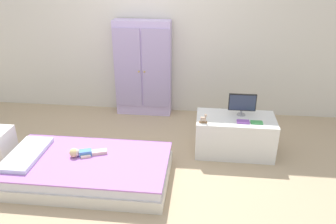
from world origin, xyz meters
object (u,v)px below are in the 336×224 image
at_px(doll, 81,153).
at_px(tv_stand, 235,135).
at_px(bed, 88,169).
at_px(wardrobe, 143,69).
at_px(tv_monitor, 242,103).
at_px(book_purple, 243,122).
at_px(book_green, 257,122).
at_px(rocking_horse_toy, 204,119).

height_order(doll, tv_stand, tv_stand).
bearing_deg(bed, wardrobe, 80.08).
bearing_deg(doll, tv_monitor, 23.63).
distance_m(doll, book_purple, 1.82).
height_order(wardrobe, book_green, wardrobe).
distance_m(wardrobe, tv_monitor, 1.63).
xyz_separation_m(bed, tv_stand, (1.58, 0.73, 0.11)).
height_order(tv_monitor, rocking_horse_toy, tv_monitor).
bearing_deg(rocking_horse_toy, tv_stand, 24.31).
relative_size(rocking_horse_toy, book_green, 0.84).
xyz_separation_m(bed, rocking_horse_toy, (1.20, 0.56, 0.39)).
height_order(wardrobe, rocking_horse_toy, wardrobe).
distance_m(rocking_horse_toy, book_purple, 0.45).
distance_m(tv_monitor, book_purple, 0.24).
xyz_separation_m(bed, tv_monitor, (1.64, 0.82, 0.49)).
bearing_deg(wardrobe, book_purple, -39.66).
height_order(bed, book_green, book_green).
xyz_separation_m(doll, book_green, (1.87, 0.56, 0.18)).
distance_m(wardrobe, rocking_horse_toy, 1.49).
bearing_deg(book_green, doll, -163.45).
height_order(tv_monitor, book_purple, tv_monitor).
height_order(bed, doll, doll).
height_order(bed, tv_monitor, tv_monitor).
height_order(tv_stand, rocking_horse_toy, rocking_horse_toy).
xyz_separation_m(doll, book_purple, (1.72, 0.56, 0.19)).
bearing_deg(wardrobe, tv_monitor, -34.52).
height_order(doll, book_green, book_green).
height_order(rocking_horse_toy, book_purple, rocking_horse_toy).
height_order(wardrobe, book_purple, wardrobe).
distance_m(wardrobe, book_purple, 1.76).
bearing_deg(wardrobe, doll, -102.79).
relative_size(tv_stand, book_purple, 6.57).
height_order(wardrobe, tv_monitor, wardrobe).
relative_size(bed, wardrobe, 1.24).
height_order(bed, book_purple, book_purple).
height_order(bed, rocking_horse_toy, rocking_horse_toy).
relative_size(doll, book_green, 2.87).
bearing_deg(tv_monitor, tv_stand, -127.04).
height_order(tv_stand, book_purple, book_purple).
height_order(tv_stand, tv_monitor, tv_monitor).
relative_size(doll, wardrobe, 0.28).
height_order(doll, tv_monitor, tv_monitor).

